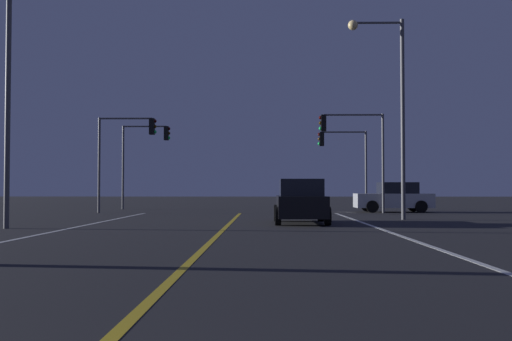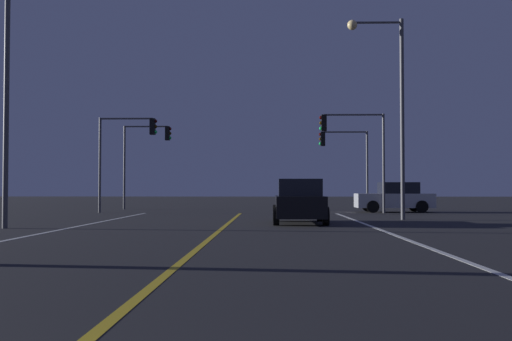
# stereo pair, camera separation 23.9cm
# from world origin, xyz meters

# --- Properties ---
(lane_edge_right) EXTENTS (0.16, 37.43, 0.01)m
(lane_edge_right) POSITION_xyz_m (5.20, 12.72, 0.00)
(lane_edge_right) COLOR silver
(lane_edge_right) RESTS_ON ground
(lane_center_divider) EXTENTS (0.16, 37.43, 0.01)m
(lane_center_divider) POSITION_xyz_m (0.00, 12.72, 0.00)
(lane_center_divider) COLOR gold
(lane_center_divider) RESTS_ON ground
(car_crossing_side) EXTENTS (4.30, 2.02, 1.70)m
(car_crossing_side) POSITION_xyz_m (8.72, 33.18, 0.82)
(car_crossing_side) COLOR black
(car_crossing_side) RESTS_ON ground
(car_ahead_far) EXTENTS (2.02, 4.30, 1.70)m
(car_ahead_far) POSITION_xyz_m (2.73, 22.21, 0.82)
(car_ahead_far) COLOR black
(car_ahead_far) RESTS_ON ground
(traffic_light_near_right) EXTENTS (3.59, 0.36, 5.46)m
(traffic_light_near_right) POSITION_xyz_m (6.15, 31.93, 4.08)
(traffic_light_near_right) COLOR #4C4C51
(traffic_light_near_right) RESTS_ON ground
(traffic_light_near_left) EXTENTS (3.26, 0.36, 5.28)m
(traffic_light_near_left) POSITION_xyz_m (-6.30, 31.93, 3.94)
(traffic_light_near_left) COLOR #4C4C51
(traffic_light_near_left) RESTS_ON ground
(traffic_light_far_right) EXTENTS (3.17, 0.36, 5.04)m
(traffic_light_far_right) POSITION_xyz_m (6.32, 37.43, 3.77)
(traffic_light_far_right) COLOR #4C4C51
(traffic_light_far_right) RESTS_ON ground
(traffic_light_far_left) EXTENTS (3.13, 0.36, 5.42)m
(traffic_light_far_left) POSITION_xyz_m (-6.38, 37.43, 4.03)
(traffic_light_far_left) COLOR #4C4C51
(traffic_light_far_left) RESTS_ON ground
(street_lamp_left_mid) EXTENTS (2.05, 0.44, 8.49)m
(street_lamp_left_mid) POSITION_xyz_m (-6.88, 19.09, 5.34)
(street_lamp_left_mid) COLOR #4C4C51
(street_lamp_left_mid) RESTS_ON ground
(street_lamp_right_far) EXTENTS (2.44, 0.44, 8.70)m
(street_lamp_right_far) POSITION_xyz_m (6.79, 24.93, 5.48)
(street_lamp_right_far) COLOR #4C4C51
(street_lamp_right_far) RESTS_ON ground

